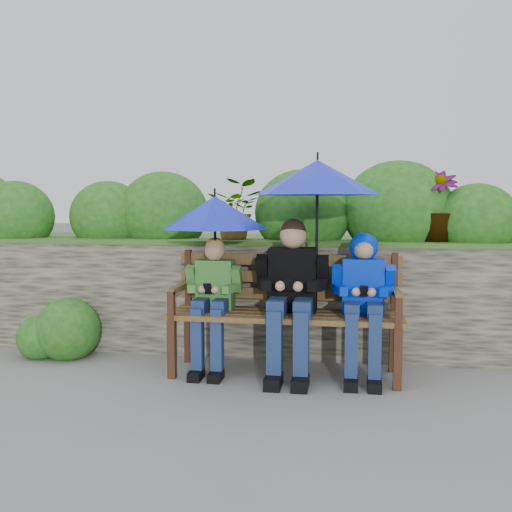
% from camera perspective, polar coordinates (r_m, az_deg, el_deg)
% --- Properties ---
extents(ground, '(60.00, 60.00, 0.00)m').
position_cam_1_polar(ground, '(4.54, -0.21, -12.15)').
color(ground, gray).
rests_on(ground, ground).
extents(garden_backdrop, '(8.00, 2.88, 1.81)m').
position_cam_1_polar(garden_backdrop, '(5.95, 2.34, -1.65)').
color(garden_backdrop, '#37352F').
rests_on(garden_backdrop, ground).
extents(park_bench, '(1.83, 0.54, 0.97)m').
position_cam_1_polar(park_bench, '(4.59, 3.02, -4.89)').
color(park_bench, '#3B2114').
rests_on(park_bench, ground).
extents(boy_left, '(0.45, 0.52, 1.08)m').
position_cam_1_polar(boy_left, '(4.60, -4.35, -3.96)').
color(boy_left, '#448438').
rests_on(boy_left, ground).
extents(boy_middle, '(0.56, 0.65, 1.24)m').
position_cam_1_polar(boy_middle, '(4.46, 3.58, -3.39)').
color(boy_middle, black).
rests_on(boy_middle, ground).
extents(boy_right, '(0.48, 0.58, 1.13)m').
position_cam_1_polar(boy_right, '(4.46, 10.68, -3.50)').
color(boy_right, '#002BBD').
rests_on(boy_right, ground).
extents(umbrella_left, '(0.86, 0.86, 0.76)m').
position_cam_1_polar(umbrella_left, '(4.58, -4.13, 4.36)').
color(umbrella_left, '#101FCD').
rests_on(umbrella_left, ground).
extents(umbrella_right, '(0.98, 0.98, 1.02)m').
position_cam_1_polar(umbrella_right, '(4.47, 6.16, 7.80)').
color(umbrella_right, '#101FCD').
rests_on(umbrella_right, ground).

